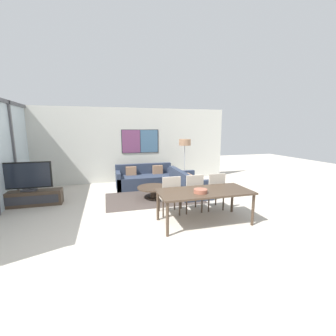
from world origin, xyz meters
TOP-DOWN VIEW (x-y plane):
  - ground_plane at (0.00, 0.00)m, footprint 24.00×24.00m
  - wall_back at (0.01, 5.42)m, footprint 7.78×0.09m
  - area_rug at (0.45, 3.03)m, footprint 2.75×1.73m
  - tv_console at (-2.85, 3.29)m, footprint 1.58×0.40m
  - television at (-2.85, 3.29)m, footprint 1.17×0.20m
  - sofa_main at (0.45, 4.43)m, footprint 2.02×0.89m
  - sofa_side at (1.57, 3.18)m, footprint 0.89×1.64m
  - coffee_table at (0.45, 3.03)m, footprint 0.94×0.94m
  - dining_table at (1.16, 1.03)m, footprint 2.00×0.93m
  - dining_chair_left at (0.57, 1.67)m, footprint 0.46×0.46m
  - dining_chair_centre at (1.16, 1.70)m, footprint 0.46×0.46m
  - dining_chair_right at (1.74, 1.70)m, footprint 0.46×0.46m
  - fruit_bowl at (1.01, 0.91)m, footprint 0.29×0.29m
  - floor_lamp at (1.86, 4.26)m, footprint 0.41×0.41m

SIDE VIEW (x-z plane):
  - ground_plane at x=0.00m, z-range 0.00..0.00m
  - area_rug at x=0.45m, z-range 0.00..0.01m
  - tv_console at x=-2.85m, z-range 0.00..0.41m
  - coffee_table at x=0.45m, z-range 0.09..0.44m
  - sofa_side at x=1.57m, z-range -0.12..0.66m
  - sofa_main at x=0.45m, z-range -0.12..0.66m
  - dining_chair_left at x=0.57m, z-range 0.05..1.00m
  - dining_chair_centre at x=1.16m, z-range 0.05..1.00m
  - dining_chair_right at x=1.74m, z-range 0.05..1.00m
  - dining_table at x=1.16m, z-range 0.30..1.02m
  - fruit_bowl at x=1.01m, z-range 0.73..0.81m
  - television at x=-2.85m, z-range 0.40..1.18m
  - wall_back at x=0.01m, z-range 0.00..2.80m
  - floor_lamp at x=1.86m, z-range 0.63..2.29m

